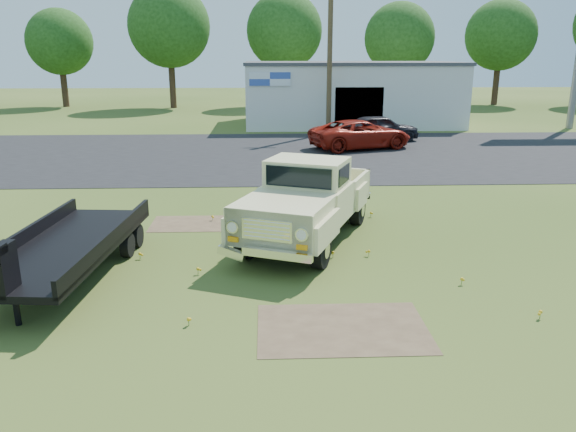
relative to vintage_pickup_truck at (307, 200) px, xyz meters
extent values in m
plane|color=#344917|center=(-1.23, -1.96, -1.07)|extent=(140.00, 140.00, 0.00)
cube|color=black|center=(-1.23, 13.04, -1.07)|extent=(90.00, 14.00, 0.02)
cube|color=brown|center=(0.27, -4.96, -1.07)|extent=(3.00, 2.00, 0.01)
cube|color=brown|center=(-3.23, 1.54, -1.07)|extent=(2.20, 1.60, 0.01)
cube|color=silver|center=(4.77, 25.04, 0.93)|extent=(14.00, 8.00, 4.00)
cube|color=#3F3F44|center=(4.77, 25.04, 2.98)|extent=(14.20, 8.20, 0.20)
cube|color=black|center=(4.77, 21.09, 0.53)|extent=(3.00, 0.10, 2.20)
cube|color=white|center=(-0.73, 20.99, 2.13)|extent=(2.50, 0.08, 0.80)
cylinder|color=#3F311D|center=(2.77, 20.04, 3.43)|extent=(0.30, 0.30, 9.00)
cylinder|color=#39261A|center=(-19.23, 39.04, 0.55)|extent=(0.56, 0.56, 3.24)
sphere|color=#1B3E11|center=(-19.23, 39.04, 4.61)|extent=(5.76, 5.76, 5.76)
cylinder|color=#39261A|center=(-9.23, 37.54, 0.91)|extent=(0.56, 0.56, 3.96)
sphere|color=#1B3E11|center=(-9.23, 37.54, 5.88)|extent=(7.04, 7.04, 7.04)
cylinder|color=#39261A|center=(0.77, 38.54, 0.82)|extent=(0.56, 0.56, 3.78)
sphere|color=#1B3E11|center=(0.77, 38.54, 5.56)|extent=(6.72, 6.72, 6.72)
cylinder|color=#39261A|center=(10.77, 37.04, 0.64)|extent=(0.56, 0.56, 3.42)
sphere|color=#1B3E11|center=(10.77, 37.04, 4.93)|extent=(6.08, 6.08, 6.08)
cylinder|color=#39261A|center=(20.77, 39.54, 0.73)|extent=(0.56, 0.56, 3.60)
sphere|color=#1B3E11|center=(20.77, 39.54, 5.25)|extent=(6.40, 6.40, 6.40)
imported|color=maroon|center=(3.80, 14.45, -0.35)|extent=(5.70, 3.99, 1.45)
imported|color=black|center=(5.30, 16.97, -0.35)|extent=(4.47, 2.48, 1.44)
camera|label=1|loc=(-1.06, -13.89, 3.60)|focal=35.00mm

